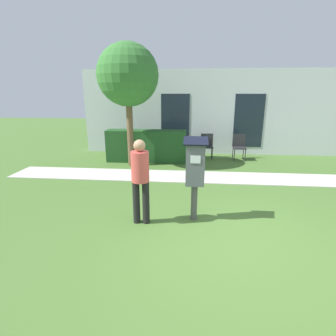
{
  "coord_description": "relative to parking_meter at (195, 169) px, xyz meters",
  "views": [
    {
      "loc": [
        -0.74,
        -3.86,
        2.37
      ],
      "look_at": [
        -1.15,
        0.64,
        1.05
      ],
      "focal_mm": 28.0,
      "sensor_mm": 36.0,
      "label": 1
    }
  ],
  "objects": [
    {
      "name": "ground_plane",
      "position": [
        0.66,
        -0.76,
        -1.02
      ],
      "size": [
        40.0,
        40.0,
        0.0
      ],
      "primitive_type": "plane",
      "color": "#476B2D"
    },
    {
      "name": "sidewalk",
      "position": [
        0.66,
        2.61,
        -1.01
      ],
      "size": [
        12.0,
        1.1,
        0.02
      ],
      "color": "beige",
      "rests_on": "ground"
    },
    {
      "name": "building_facade",
      "position": [
        0.66,
        5.8,
        0.58
      ],
      "size": [
        10.0,
        0.26,
        3.2
      ],
      "color": "silver",
      "rests_on": "ground"
    },
    {
      "name": "parking_meter",
      "position": [
        0.0,
        0.0,
        0.0
      ],
      "size": [
        0.44,
        0.31,
        1.59
      ],
      "color": "#4C4C4C",
      "rests_on": "ground"
    },
    {
      "name": "person_standing",
      "position": [
        -0.98,
        -0.23,
        -0.09
      ],
      "size": [
        0.32,
        0.32,
        1.58
      ],
      "rotation": [
        0.0,
        0.0,
        0.15
      ],
      "color": "black",
      "rests_on": "ground"
    },
    {
      "name": "outdoor_chair_left",
      "position": [
        -0.67,
        5.19,
        -0.49
      ],
      "size": [
        0.44,
        0.44,
        0.9
      ],
      "rotation": [
        0.0,
        0.0,
        -0.17
      ],
      "color": "#262628",
      "rests_on": "ground"
    },
    {
      "name": "outdoor_chair_middle",
      "position": [
        0.48,
        4.93,
        -0.49
      ],
      "size": [
        0.44,
        0.44,
        0.9
      ],
      "rotation": [
        0.0,
        0.0,
        -0.29
      ],
      "color": "#262628",
      "rests_on": "ground"
    },
    {
      "name": "outdoor_chair_right",
      "position": [
        1.63,
        4.87,
        -0.49
      ],
      "size": [
        0.44,
        0.44,
        0.9
      ],
      "rotation": [
        0.0,
        0.0,
        -0.44
      ],
      "color": "#262628",
      "rests_on": "ground"
    },
    {
      "name": "hedge_row",
      "position": [
        -1.65,
        4.27,
        -0.47
      ],
      "size": [
        2.75,
        0.6,
        1.1
      ],
      "color": "#1E471E",
      "rests_on": "ground"
    },
    {
      "name": "tree",
      "position": [
        -2.07,
        3.69,
        1.83
      ],
      "size": [
        1.9,
        1.9,
        3.82
      ],
      "color": "brown",
      "rests_on": "ground"
    }
  ]
}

